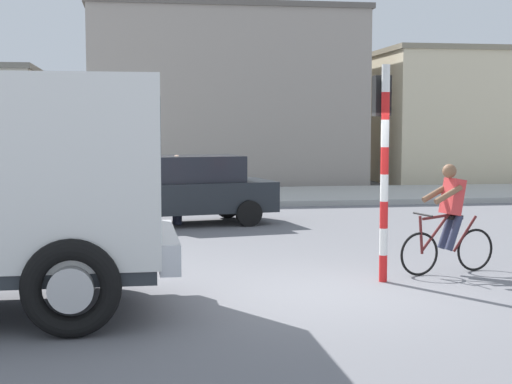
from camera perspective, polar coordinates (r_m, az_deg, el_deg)
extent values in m
plane|color=slate|center=(10.82, 5.11, -7.46)|extent=(120.00, 120.00, 0.00)
cube|color=#ADADA8|center=(24.10, -2.81, -0.34)|extent=(80.00, 5.00, 0.16)
cube|color=silver|center=(9.91, -6.65, -3.92)|extent=(0.24, 2.38, 0.36)
cube|color=black|center=(9.78, -7.62, 4.75)|extent=(0.12, 2.13, 0.70)
torus|color=black|center=(11.23, -12.49, -4.24)|extent=(1.10, 0.24, 1.10)
cylinder|color=beige|center=(11.23, -12.49, -4.24)|extent=(0.50, 0.30, 0.50)
torus|color=black|center=(8.71, -13.48, -6.94)|extent=(1.10, 0.24, 1.10)
cylinder|color=beige|center=(8.71, -13.48, -6.94)|extent=(0.50, 0.30, 0.50)
torus|color=black|center=(12.20, 11.95, -4.50)|extent=(0.67, 0.20, 0.68)
torus|color=black|center=(12.81, 15.85, -4.12)|extent=(0.67, 0.20, 0.68)
cylinder|color=#591E1E|center=(12.32, 13.34, -1.78)|extent=(0.59, 0.18, 0.09)
cylinder|color=#591E1E|center=(12.31, 13.09, -2.92)|extent=(0.50, 0.16, 0.57)
cylinder|color=#591E1E|center=(12.65, 15.15, -2.99)|extent=(0.44, 0.14, 0.57)
cylinder|color=#591E1E|center=(12.17, 12.07, -3.12)|extent=(0.10, 0.06, 0.59)
cylinder|color=black|center=(12.14, 12.20, -1.64)|extent=(0.14, 0.49, 0.03)
cube|color=black|center=(12.49, 14.44, -1.82)|extent=(0.26, 0.17, 0.06)
cube|color=#D13838|center=(12.43, 14.29, -0.32)|extent=(0.36, 0.38, 0.59)
sphere|color=brown|center=(12.36, 14.07, 1.51)|extent=(0.22, 0.22, 0.22)
cylinder|color=#2D334C|center=(12.40, 14.40, -2.94)|extent=(0.32, 0.19, 0.57)
cylinder|color=brown|center=(12.18, 13.99, -0.19)|extent=(0.50, 0.20, 0.29)
cylinder|color=#2D334C|center=(12.56, 13.85, -2.83)|extent=(0.32, 0.19, 0.57)
cylinder|color=brown|center=(12.44, 13.12, -0.06)|extent=(0.50, 0.20, 0.29)
cylinder|color=red|center=(11.68, 9.35, -5.57)|extent=(0.12, 0.12, 0.40)
cylinder|color=white|center=(11.61, 9.38, -3.63)|extent=(0.12, 0.12, 0.40)
cylinder|color=red|center=(11.56, 9.41, -1.67)|extent=(0.12, 0.12, 0.40)
cylinder|color=white|center=(11.52, 9.44, 0.30)|extent=(0.12, 0.12, 0.40)
cylinder|color=red|center=(11.50, 9.47, 2.29)|extent=(0.12, 0.12, 0.40)
cylinder|color=white|center=(11.48, 9.49, 4.28)|extent=(0.12, 0.12, 0.40)
cylinder|color=red|center=(11.49, 9.52, 6.28)|extent=(0.12, 0.12, 0.40)
cylinder|color=white|center=(11.50, 9.55, 8.27)|extent=(0.12, 0.12, 0.40)
cube|color=black|center=(11.66, 9.25, 7.00)|extent=(0.24, 0.20, 0.60)
sphere|color=red|center=(11.78, 9.07, 6.98)|extent=(0.14, 0.14, 0.14)
cube|color=#1E2328|center=(18.10, -5.12, -0.33)|extent=(4.23, 2.37, 0.70)
cube|color=black|center=(18.09, -4.67, 1.73)|extent=(2.42, 1.80, 0.60)
cylinder|color=black|center=(17.05, -8.47, -1.88)|extent=(0.62, 0.28, 0.60)
cylinder|color=black|center=(18.71, -9.43, -1.28)|extent=(0.62, 0.28, 0.60)
cylinder|color=black|center=(17.67, -0.54, -1.58)|extent=(0.62, 0.28, 0.60)
cylinder|color=black|center=(19.28, -2.14, -1.03)|extent=(0.62, 0.28, 0.60)
cylinder|color=#2D334C|center=(18.11, -5.84, -1.05)|extent=(0.22, 0.22, 0.85)
cube|color=white|center=(18.05, -5.86, 1.18)|extent=(0.34, 0.22, 0.56)
sphere|color=tan|center=(18.03, -5.87, 2.41)|extent=(0.20, 0.20, 0.20)
cube|color=#9E9389|center=(30.80, -2.59, 6.66)|extent=(9.98, 7.50, 6.42)
cube|color=#5E5852|center=(31.07, -2.62, 12.77)|extent=(10.18, 7.65, 0.20)
cube|color=beige|center=(33.35, 15.06, 5.20)|extent=(7.75, 6.78, 5.07)
cube|color=gray|center=(33.47, 15.16, 9.71)|extent=(7.91, 6.92, 0.20)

